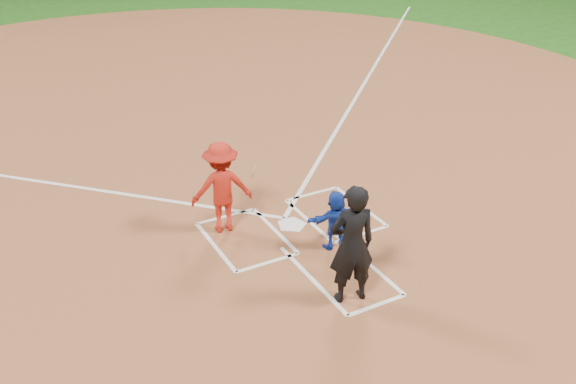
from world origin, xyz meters
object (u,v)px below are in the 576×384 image
home_plate (292,225)px  batter_at_plate (222,187)px  umpire (352,245)px  catcher (336,220)px

home_plate → batter_at_plate: 1.57m
umpire → batter_at_plate: bearing=-61.3°
home_plate → catcher: bearing=107.8°
umpire → batter_at_plate: 3.08m
umpire → catcher: bearing=-102.1°
home_plate → umpire: size_ratio=0.29×
home_plate → batter_at_plate: batter_at_plate is taller
home_plate → umpire: umpire is taller
umpire → home_plate: bearing=-85.2°
home_plate → batter_at_plate: (-1.20, 0.51, 0.88)m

